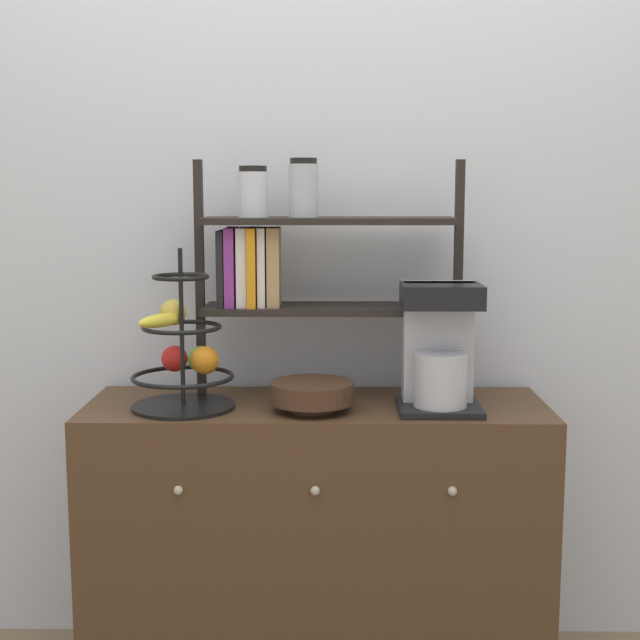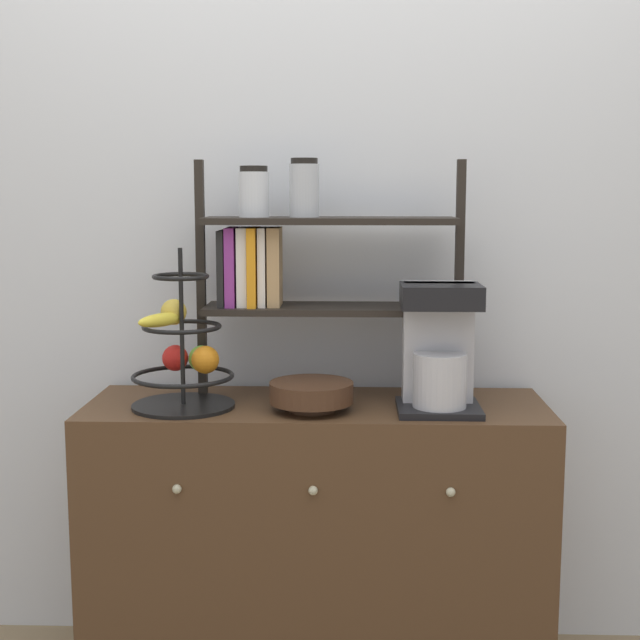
{
  "view_description": "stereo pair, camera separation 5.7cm",
  "coord_description": "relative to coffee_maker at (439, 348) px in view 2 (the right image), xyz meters",
  "views": [
    {
      "loc": [
        0.03,
        -2.16,
        1.36
      ],
      "look_at": [
        0.01,
        0.21,
        1.01
      ],
      "focal_mm": 50.0,
      "sensor_mm": 36.0,
      "label": 1
    },
    {
      "loc": [
        0.09,
        -2.16,
        1.36
      ],
      "look_at": [
        0.01,
        0.21,
        1.01
      ],
      "focal_mm": 50.0,
      "sensor_mm": 36.0,
      "label": 2
    }
  ],
  "objects": [
    {
      "name": "wall_back",
      "position": [
        -0.33,
        0.32,
        0.35
      ],
      "size": [
        7.0,
        0.05,
        2.6
      ],
      "primitive_type": "cube",
      "color": "silver",
      "rests_on": "ground_plane"
    },
    {
      "name": "sideboard",
      "position": [
        -0.33,
        0.06,
        -0.56
      ],
      "size": [
        1.26,
        0.44,
        0.78
      ],
      "color": "#4C331E",
      "rests_on": "ground_plane"
    },
    {
      "name": "coffee_maker",
      "position": [
        0.0,
        0.0,
        0.0
      ],
      "size": [
        0.22,
        0.2,
        0.34
      ],
      "color": "black",
      "rests_on": "sideboard"
    },
    {
      "name": "fruit_stand",
      "position": [
        -0.68,
        0.02,
        -0.03
      ],
      "size": [
        0.28,
        0.28,
        0.43
      ],
      "color": "black",
      "rests_on": "sideboard"
    },
    {
      "name": "wooden_bowl",
      "position": [
        -0.34,
        -0.02,
        -0.12
      ],
      "size": [
        0.22,
        0.22,
        0.08
      ],
      "color": "#422819",
      "rests_on": "sideboard"
    },
    {
      "name": "shelf_hutch",
      "position": [
        -0.39,
        0.14,
        0.24
      ],
      "size": [
        0.74,
        0.2,
        0.67
      ],
      "color": "black",
      "rests_on": "sideboard"
    }
  ]
}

